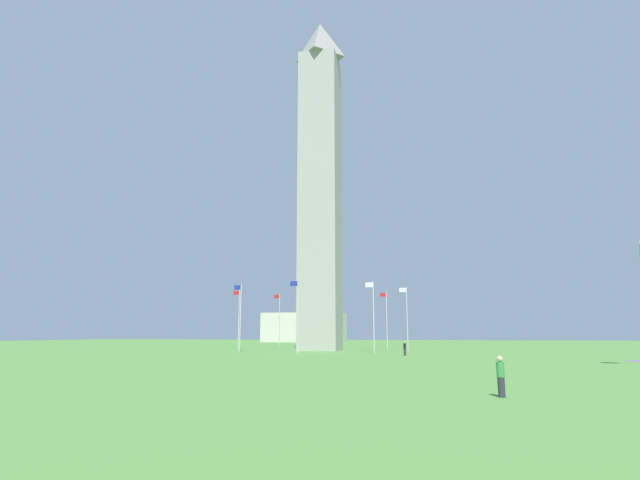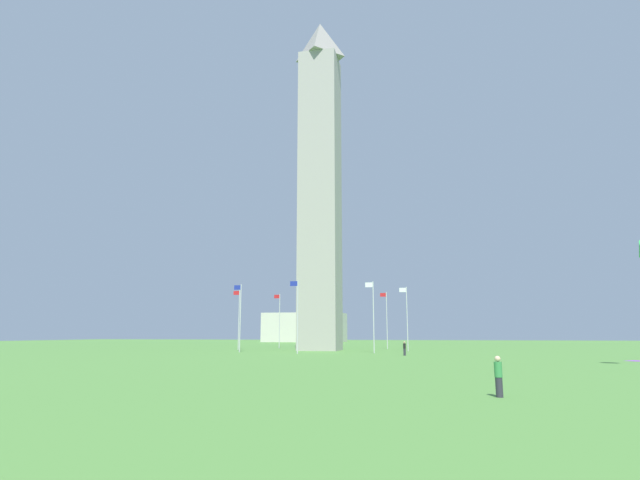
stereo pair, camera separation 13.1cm
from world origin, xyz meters
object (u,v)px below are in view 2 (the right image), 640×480
(flagpole_ne, at_px, (240,315))
(flagpole_nw, at_px, (279,319))
(obelisk_monument, at_px, (320,178))
(person_green_shirt, at_px, (499,377))
(flagpole_e, at_px, (297,313))
(flagpole_w, at_px, (336,319))
(flagpole_s, at_px, (407,316))
(picnic_blanket_near_first_person, at_px, (636,361))
(flagpole_se, at_px, (373,314))
(flagpole_n, at_px, (239,317))
(person_black_shirt, at_px, (405,349))
(flagpole_sw, at_px, (386,318))
(distant_building, at_px, (305,327))

(flagpole_ne, height_order, flagpole_nw, same)
(obelisk_monument, xyz_separation_m, person_green_shirt, (-20.08, 56.07, -26.71))
(flagpole_ne, bearing_deg, flagpole_e, 157.50)
(flagpole_ne, height_order, flagpole_w, same)
(flagpole_s, xyz_separation_m, picnic_blanket_near_first_person, (-22.69, 23.31, -5.14))
(picnic_blanket_near_first_person, bearing_deg, flagpole_se, -27.53)
(flagpole_ne, height_order, flagpole_se, same)
(flagpole_nw, bearing_deg, person_green_shirt, 114.30)
(flagpole_n, bearing_deg, picnic_blanket_near_first_person, 154.74)
(person_black_shirt, bearing_deg, flagpole_s, -50.72)
(flagpole_s, relative_size, flagpole_sw, 1.00)
(flagpole_n, relative_size, flagpole_ne, 1.00)
(flagpole_n, bearing_deg, obelisk_monument, 180.00)
(flagpole_nw, bearing_deg, obelisk_monument, 135.16)
(flagpole_e, distance_m, flagpole_s, 18.88)
(person_black_shirt, height_order, picnic_blanket_near_first_person, person_black_shirt)
(flagpole_se, bearing_deg, person_green_shirt, 102.92)
(flagpole_ne, xyz_separation_m, flagpole_se, (-18.88, 0.00, 0.00))
(obelisk_monument, bearing_deg, picnic_blanket_near_first_person, 147.07)
(flagpole_e, bearing_deg, person_green_shirt, 115.24)
(obelisk_monument, distance_m, flagpole_n, 26.10)
(distant_building, bearing_deg, flagpole_ne, 98.20)
(flagpole_se, xyz_separation_m, person_black_shirt, (-4.42, 6.48, -4.33))
(flagpole_nw, xyz_separation_m, distant_building, (12.43, -67.38, -0.80))
(flagpole_nw, xyz_separation_m, picnic_blanket_near_first_person, (-45.49, 32.75, -5.14))
(flagpole_n, xyz_separation_m, picnic_blanket_near_first_person, (-49.40, 23.31, -5.14))
(flagpole_nw, bearing_deg, flagpole_n, 67.50)
(flagpole_sw, bearing_deg, picnic_blanket_near_first_person, 129.09)
(picnic_blanket_near_first_person, bearing_deg, person_black_shirt, -18.42)
(flagpole_sw, height_order, flagpole_w, same)
(flagpole_s, distance_m, flagpole_w, 18.88)
(flagpole_e, bearing_deg, picnic_blanket_near_first_person, 164.56)
(flagpole_s, bearing_deg, person_black_shirt, 91.85)
(flagpole_ne, xyz_separation_m, distant_building, (12.43, -86.26, -0.80))
(flagpole_n, relative_size, flagpole_e, 1.00)
(flagpole_n, height_order, picnic_blanket_near_first_person, flagpole_n)
(flagpole_se, xyz_separation_m, picnic_blanket_near_first_person, (-26.60, 13.87, -5.14))
(flagpole_nw, xyz_separation_m, person_green_shirt, (-29.58, 65.51, -4.32))
(flagpole_w, bearing_deg, flagpole_sw, 157.50)
(person_green_shirt, bearing_deg, flagpole_w, -20.83)
(flagpole_e, xyz_separation_m, flagpole_w, (-0.00, -26.70, 0.00))
(flagpole_e, distance_m, flagpole_se, 10.22)
(flagpole_s, distance_m, picnic_blanket_near_first_person, 32.93)
(flagpole_e, height_order, flagpole_se, same)
(flagpole_e, height_order, flagpole_nw, same)
(flagpole_nw, relative_size, person_green_shirt, 5.71)
(flagpole_nw, height_order, picnic_blanket_near_first_person, flagpole_nw)
(obelisk_monument, bearing_deg, flagpole_w, -89.78)
(person_black_shirt, bearing_deg, flagpole_e, 26.95)
(person_green_shirt, xyz_separation_m, distant_building, (42.01, -132.88, 3.52))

